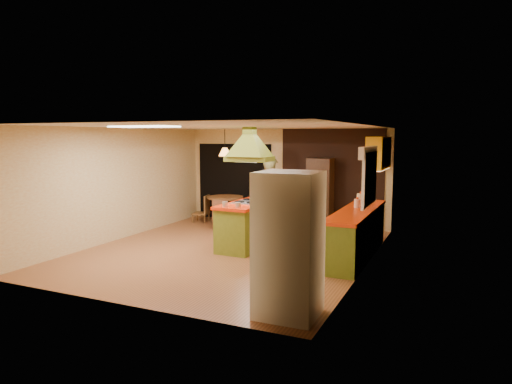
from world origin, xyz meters
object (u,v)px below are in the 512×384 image
at_px(kitchen_island, 250,224).
at_px(canister_large, 361,199).
at_px(man, 271,196).
at_px(dining_table, 225,205).
at_px(refrigerator, 289,245).
at_px(wall_oven, 320,193).

bearing_deg(kitchen_island, canister_large, 18.89).
distance_m(man, dining_table, 1.85).
bearing_deg(refrigerator, dining_table, 124.34).
distance_m(kitchen_island, dining_table, 2.66).
height_order(wall_oven, canister_large, wall_oven).
xyz_separation_m(wall_oven, dining_table, (-2.50, -0.36, -0.38)).
bearing_deg(kitchen_island, refrigerator, -55.93).
bearing_deg(wall_oven, refrigerator, -78.76).
bearing_deg(wall_oven, kitchen_island, -109.50).
relative_size(man, refrigerator, 0.99).
bearing_deg(wall_oven, dining_table, -172.59).
xyz_separation_m(refrigerator, wall_oven, (-1.21, 5.61, -0.05)).
xyz_separation_m(kitchen_island, man, (-0.05, 1.30, 0.45)).
bearing_deg(canister_large, wall_oven, 127.63).
height_order(refrigerator, wall_oven, refrigerator).
xyz_separation_m(refrigerator, dining_table, (-3.70, 5.25, -0.43)).
xyz_separation_m(refrigerator, canister_large, (0.15, 3.85, 0.10)).
distance_m(kitchen_island, refrigerator, 3.80).
bearing_deg(man, kitchen_island, 116.46).
distance_m(man, refrigerator, 4.93).
bearing_deg(kitchen_island, dining_table, 130.57).
height_order(man, refrigerator, refrigerator).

